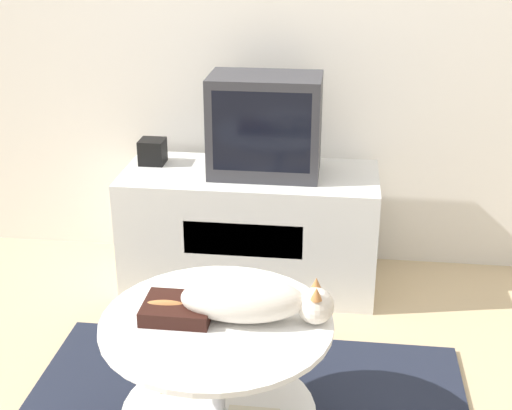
{
  "coord_description": "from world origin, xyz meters",
  "views": [
    {
      "loc": [
        0.3,
        -1.86,
        1.66
      ],
      "look_at": [
        -0.01,
        0.58,
        0.64
      ],
      "focal_mm": 50.0,
      "sensor_mm": 36.0,
      "label": 1
    }
  ],
  "objects_px": {
    "tv": "(265,126)",
    "cat": "(251,300)",
    "speaker": "(153,151)",
    "dvd_box": "(178,309)"
  },
  "relations": [
    {
      "from": "tv",
      "to": "cat",
      "type": "xyz_separation_m",
      "value": [
        0.09,
        -1.15,
        -0.22
      ]
    },
    {
      "from": "speaker",
      "to": "cat",
      "type": "xyz_separation_m",
      "value": [
        0.63,
        -1.22,
        -0.05
      ]
    },
    {
      "from": "cat",
      "to": "dvd_box",
      "type": "bearing_deg",
      "value": 178.45
    },
    {
      "from": "tv",
      "to": "cat",
      "type": "distance_m",
      "value": 1.17
    },
    {
      "from": "speaker",
      "to": "cat",
      "type": "bearing_deg",
      "value": -62.89
    },
    {
      "from": "speaker",
      "to": "dvd_box",
      "type": "distance_m",
      "value": 1.29
    },
    {
      "from": "speaker",
      "to": "dvd_box",
      "type": "bearing_deg",
      "value": -72.03
    },
    {
      "from": "tv",
      "to": "speaker",
      "type": "distance_m",
      "value": 0.57
    },
    {
      "from": "tv",
      "to": "cat",
      "type": "bearing_deg",
      "value": -85.63
    },
    {
      "from": "tv",
      "to": "dvd_box",
      "type": "xyz_separation_m",
      "value": [
        -0.14,
        -1.15,
        -0.26
      ]
    }
  ]
}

